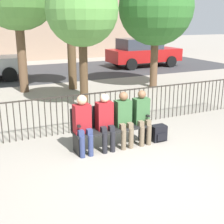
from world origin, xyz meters
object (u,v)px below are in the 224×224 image
Objects in this scene: seated_person_1 at (105,119)px; seated_person_2 at (124,117)px; seated_person_0 at (83,122)px; parked_car_1 at (143,52)px; tree_0 at (82,11)px; park_bench at (110,125)px; tree_3 at (156,8)px; seated_person_3 at (142,114)px; backpack at (159,133)px.

seated_person_1 reaches higher than seated_person_2.
seated_person_2 is at bearing -0.03° from seated_person_1.
seated_person_1 is (0.49, -0.00, -0.02)m from seated_person_0.
tree_0 is at bearing -131.89° from parked_car_1.
tree_0 is at bearing 80.11° from park_bench.
seated_person_3 is at bearing -125.09° from tree_3.
parked_car_1 is (6.19, 6.90, -2.06)m from tree_0.
tree_0 reaches higher than parked_car_1.
seated_person_0 is at bearing -169.38° from park_bench.
tree_3 is at bearing -116.28° from parked_car_1.
backpack is (1.80, -0.07, -0.51)m from seated_person_0.
park_bench is at bearing -124.05° from parked_car_1.
backpack is 11.59m from parked_car_1.
park_bench is 1.42× the size of seated_person_3.
seated_person_2 is 0.45m from seated_person_3.
seated_person_1 is (-0.18, -0.13, 0.18)m from park_bench.
seated_person_2 is (0.26, -0.13, 0.18)m from park_bench.
seated_person_1 is at bearing 179.95° from seated_person_3.
parked_car_1 is at bearing 53.71° from seated_person_0.
tree_3 reaches higher than parked_car_1.
tree_0 is at bearing 77.37° from seated_person_1.
backpack is at bearing -2.93° from seated_person_1.
seated_person_3 is at bearing 171.03° from backpack.
tree_3 is (3.49, 4.97, 2.42)m from seated_person_3.
tree_0 is 9.49m from parked_car_1.
seated_person_0 is 0.30× the size of parked_car_1.
park_bench is at bearing -99.89° from tree_0.
backpack is 6.58m from tree_3.
tree_3 is at bearing 51.59° from seated_person_2.
seated_person_2 is at bearing 179.93° from seated_person_3.
seated_person_0 is 0.31× the size of tree_0.
seated_person_3 is 0.29× the size of parked_car_1.
seated_person_3 is 0.30× the size of tree_0.
tree_3 reaches higher than seated_person_2.
seated_person_3 is 0.26× the size of tree_3.
tree_3 is (4.20, 4.84, 2.60)m from park_bench.
park_bench is 1.38× the size of seated_person_0.
tree_3 is (4.38, 4.97, 2.42)m from seated_person_1.
seated_person_0 is 12.49m from parked_car_1.
tree_3 is at bearing 26.14° from tree_0.
seated_person_0 is at bearing 179.91° from seated_person_2.
tree_0 is at bearing 85.10° from seated_person_2.
seated_person_2 reaches higher than park_bench.
tree_0 reaches higher than seated_person_3.
seated_person_0 is at bearing 179.92° from seated_person_3.
seated_person_2 is (0.93, -0.00, -0.02)m from seated_person_0.
parked_car_1 reaches higher than backpack.
park_bench reaches higher than backpack.
seated_person_1 is 0.89m from seated_person_3.
park_bench is at bearing -130.93° from tree_3.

